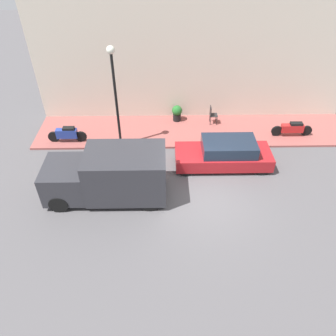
{
  "coord_description": "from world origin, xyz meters",
  "views": [
    {
      "loc": [
        -9.57,
        1.61,
        9.41
      ],
      "look_at": [
        1.21,
        1.42,
        0.6
      ],
      "focal_mm": 35.0,
      "sensor_mm": 36.0,
      "label": 1
    }
  ],
  "objects_px": {
    "streetlamp": "(114,84)",
    "cafe_chair": "(212,114)",
    "parked_car": "(225,154)",
    "motorcycle_blue": "(67,134)",
    "motorcycle_red": "(292,129)",
    "potted_plant": "(177,112)",
    "delivery_van": "(108,175)"
  },
  "relations": [
    {
      "from": "motorcycle_blue",
      "to": "parked_car",
      "type": "bearing_deg",
      "value": -104.15
    },
    {
      "from": "delivery_van",
      "to": "cafe_chair",
      "type": "height_order",
      "value": "delivery_van"
    },
    {
      "from": "potted_plant",
      "to": "cafe_chair",
      "type": "relative_size",
      "value": 0.89
    },
    {
      "from": "delivery_van",
      "to": "streetlamp",
      "type": "distance_m",
      "value": 4.1
    },
    {
      "from": "motorcycle_blue",
      "to": "potted_plant",
      "type": "xyz_separation_m",
      "value": [
        1.93,
        -5.48,
        0.05
      ]
    },
    {
      "from": "parked_car",
      "to": "delivery_van",
      "type": "relative_size",
      "value": 0.9
    },
    {
      "from": "streetlamp",
      "to": "delivery_van",
      "type": "bearing_deg",
      "value": 178.09
    },
    {
      "from": "parked_car",
      "to": "motorcycle_red",
      "type": "xyz_separation_m",
      "value": [
        2.21,
        -3.78,
        -0.11
      ]
    },
    {
      "from": "motorcycle_red",
      "to": "delivery_van",
      "type": "bearing_deg",
      "value": 115.17
    },
    {
      "from": "delivery_van",
      "to": "streetlamp",
      "type": "xyz_separation_m",
      "value": [
        3.43,
        -0.11,
        2.25
      ]
    },
    {
      "from": "parked_car",
      "to": "cafe_chair",
      "type": "xyz_separation_m",
      "value": [
        3.48,
        0.13,
        0.04
      ]
    },
    {
      "from": "motorcycle_red",
      "to": "potted_plant",
      "type": "height_order",
      "value": "potted_plant"
    },
    {
      "from": "motorcycle_blue",
      "to": "streetlamp",
      "type": "distance_m",
      "value": 3.85
    },
    {
      "from": "motorcycle_blue",
      "to": "cafe_chair",
      "type": "height_order",
      "value": "cafe_chair"
    },
    {
      "from": "delivery_van",
      "to": "parked_car",
      "type": "bearing_deg",
      "value": -69.08
    },
    {
      "from": "parked_car",
      "to": "delivery_van",
      "type": "bearing_deg",
      "value": 110.92
    },
    {
      "from": "motorcycle_red",
      "to": "cafe_chair",
      "type": "distance_m",
      "value": 4.12
    },
    {
      "from": "delivery_van",
      "to": "motorcycle_blue",
      "type": "bearing_deg",
      "value": 33.86
    },
    {
      "from": "motorcycle_blue",
      "to": "cafe_chair",
      "type": "xyz_separation_m",
      "value": [
        1.6,
        -7.34,
        0.13
      ]
    },
    {
      "from": "motorcycle_red",
      "to": "potted_plant",
      "type": "bearing_deg",
      "value": 74.53
    },
    {
      "from": "delivery_van",
      "to": "motorcycle_blue",
      "type": "height_order",
      "value": "delivery_van"
    },
    {
      "from": "delivery_van",
      "to": "potted_plant",
      "type": "xyz_separation_m",
      "value": [
        5.7,
        -2.95,
        -0.48
      ]
    },
    {
      "from": "streetlamp",
      "to": "motorcycle_red",
      "type": "bearing_deg",
      "value": -85.54
    },
    {
      "from": "streetlamp",
      "to": "cafe_chair",
      "type": "xyz_separation_m",
      "value": [
        1.94,
        -4.7,
        -2.65
      ]
    },
    {
      "from": "parked_car",
      "to": "streetlamp",
      "type": "distance_m",
      "value": 5.74
    },
    {
      "from": "motorcycle_blue",
      "to": "potted_plant",
      "type": "distance_m",
      "value": 5.81
    },
    {
      "from": "motorcycle_red",
      "to": "streetlamp",
      "type": "bearing_deg",
      "value": 94.46
    },
    {
      "from": "parked_car",
      "to": "motorcycle_blue",
      "type": "xyz_separation_m",
      "value": [
        1.88,
        7.47,
        -0.09
      ]
    },
    {
      "from": "parked_car",
      "to": "streetlamp",
      "type": "height_order",
      "value": "streetlamp"
    },
    {
      "from": "delivery_van",
      "to": "potted_plant",
      "type": "distance_m",
      "value": 6.43
    },
    {
      "from": "delivery_van",
      "to": "cafe_chair",
      "type": "relative_size",
      "value": 4.83
    },
    {
      "from": "motorcycle_red",
      "to": "potted_plant",
      "type": "relative_size",
      "value": 2.34
    }
  ]
}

